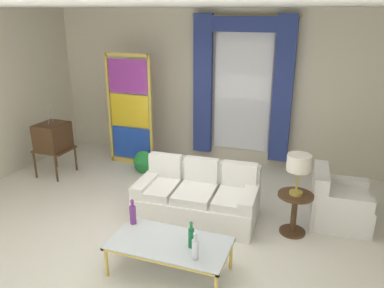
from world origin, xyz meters
TOP-DOWN VIEW (x-y plane):
  - ground_plane at (0.00, 0.00)m, footprint 16.00×16.00m
  - wall_rear at (0.00, 3.06)m, footprint 8.00×0.12m
  - ceiling_slab at (0.00, 0.80)m, footprint 8.00×7.60m
  - curtained_window at (0.36, 2.89)m, footprint 2.00×0.17m
  - couch_white_long at (0.26, 0.67)m, footprint 1.80×1.00m
  - coffee_table at (0.38, -0.71)m, footprint 1.40×0.72m
  - bottle_blue_decanter at (0.65, -0.71)m, footprint 0.07×0.07m
  - bottle_crystal_tall at (0.77, -0.91)m, footprint 0.07×0.07m
  - bottle_amber_squat at (-0.21, -0.48)m, footprint 0.08×0.08m
  - vintage_tv at (-2.78, 1.23)m, footprint 0.62×0.61m
  - armchair_white at (2.21, 1.17)m, footprint 0.87×0.86m
  - stained_glass_divider at (-1.68, 2.20)m, footprint 0.95×0.05m
  - peacock_figurine at (-1.25, 1.76)m, footprint 0.44×0.60m
  - round_side_table at (1.66, 0.66)m, footprint 0.48×0.48m
  - table_lamp_brass at (1.66, 0.66)m, footprint 0.32×0.32m

SIDE VIEW (x-z plane):
  - ground_plane at x=0.00m, z-range 0.00..0.00m
  - peacock_figurine at x=-1.25m, z-range -0.03..0.47m
  - armchair_white at x=2.21m, z-range -0.11..0.69m
  - couch_white_long at x=0.26m, z-range -0.13..0.73m
  - round_side_table at x=1.66m, z-range 0.06..0.65m
  - coffee_table at x=0.38m, z-range 0.17..0.58m
  - bottle_blue_decanter at x=0.65m, z-range 0.38..0.71m
  - bottle_crystal_tall at x=0.77m, z-range 0.38..0.71m
  - bottle_amber_squat at x=-0.21m, z-range 0.38..0.72m
  - vintage_tv at x=-2.78m, z-range 0.06..1.40m
  - table_lamp_brass at x=1.66m, z-range 0.74..1.31m
  - stained_glass_divider at x=-1.68m, z-range -0.04..2.16m
  - wall_rear at x=0.00m, z-range 0.00..3.00m
  - curtained_window at x=0.36m, z-range 0.39..3.09m
  - ceiling_slab at x=0.00m, z-range 3.00..3.04m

